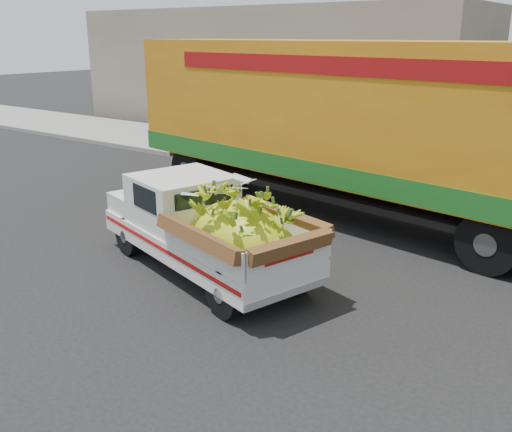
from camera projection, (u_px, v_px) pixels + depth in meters
The scene contains 6 objects.
ground at pixel (193, 254), 10.65m from camera, with size 100.00×100.00×0.00m, color black.
curb at pixel (349, 183), 15.44m from camera, with size 60.00×0.25×0.15m, color gray.
sidewalk at pixel (382, 169), 17.05m from camera, with size 60.00×4.00×0.14m, color gray.
building_left at pixel (274, 68), 25.36m from camera, with size 18.00×6.00×5.00m, color gray.
pickup_truck at pixel (215, 230), 9.38m from camera, with size 4.74×2.80×1.57m.
semi_trailer at pixel (358, 123), 12.16m from camera, with size 12.06×4.17×3.80m.
Camera 1 is at (6.84, -7.31, 3.91)m, focal length 40.00 mm.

